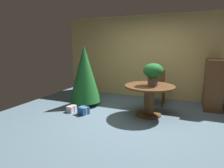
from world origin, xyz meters
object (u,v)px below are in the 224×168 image
Objects in this scene: round_dining_table at (149,95)px; gift_box_cream at (72,109)px; gift_box_blue at (84,111)px; wooden_cabinet at (213,84)px; holiday_tree at (85,74)px; wooden_chair_far at (157,85)px; flower_vase at (153,72)px.

round_dining_table is 4.96× the size of gift_box_cream.
wooden_cabinet is (2.93, 1.70, 0.56)m from gift_box_blue.
holiday_tree is (-1.84, 0.15, 0.39)m from round_dining_table.
gift_box_blue is at bearing -133.32° from wooden_chair_far.
wooden_chair_far reaches higher than gift_box_cream.
flower_vase is at bearing 19.81° from gift_box_blue.
wooden_chair_far reaches higher than gift_box_blue.
flower_vase is 0.40× the size of wooden_cabinet.
wooden_cabinet reaches higher than flower_vase.
flower_vase is at bearing -3.84° from holiday_tree.
wooden_chair_far is 0.58× the size of holiday_tree.
wooden_chair_far is (0.00, 1.04, 0.04)m from round_dining_table.
gift_box_blue is 0.22× the size of wooden_cabinet.
gift_box_cream is at bearing -92.75° from holiday_tree.
round_dining_table is at bearing -4.52° from holiday_tree.
wooden_chair_far is 3.32× the size of gift_box_blue.
gift_box_cream is at bearing -140.70° from wooden_chair_far.
holiday_tree is 1.28× the size of wooden_cabinet.
round_dining_table is 1.89m from holiday_tree.
holiday_tree is 1.11m from gift_box_blue.
wooden_cabinet is at bearing 39.81° from flower_vase.
wooden_cabinet is (1.44, 1.16, 0.15)m from round_dining_table.
gift_box_cream is at bearing 172.87° from gift_box_blue.
flower_vase is at bearing -140.19° from wooden_cabinet.
holiday_tree is at bearing -162.78° from wooden_cabinet.
gift_box_cream is (-0.03, -0.64, -0.82)m from holiday_tree.
round_dining_table is at bearing 20.03° from gift_box_blue.
holiday_tree is at bearing -154.16° from wooden_chair_far.
holiday_tree reaches higher than round_dining_table.
holiday_tree is 1.04m from gift_box_cream.
round_dining_table is 0.89× the size of wooden_cabinet.
gift_box_blue is (-1.49, -1.58, -0.45)m from wooden_chair_far.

